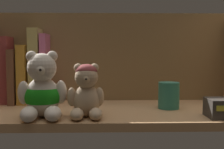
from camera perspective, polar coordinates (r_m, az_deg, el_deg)
shelf_board at (r=79.02cm, az=-2.37°, el=-7.57°), size 79.24×30.16×2.00cm
shelf_back_panel at (r=93.00cm, az=-2.26°, el=2.79°), size 81.64×1.20×29.50cm
book_3 at (r=94.45cm, az=-19.65°, el=0.86°), size 2.41×9.23×19.92cm
book_4 at (r=93.78cm, az=-18.07°, el=-0.29°), size 1.92×13.21×16.11cm
book_5 at (r=93.00cm, az=-16.48°, el=0.12°), size 2.51×11.93×17.43cm
book_6 at (r=92.06cm, az=-14.53°, el=1.66°), size 3.09×9.27×22.37cm
book_7 at (r=91.48cm, az=-12.72°, el=1.15°), size 1.81×10.49×20.70cm
teddy_bear_larger at (r=70.42cm, az=-13.42°, el=-3.26°), size 11.55×12.18×15.67cm
teddy_bear_smaller at (r=69.19cm, az=-5.00°, el=-3.39°), size 9.26×9.38×12.72cm
pillar_candle at (r=81.32cm, az=11.00°, el=-4.01°), size 5.74×5.74×7.18cm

